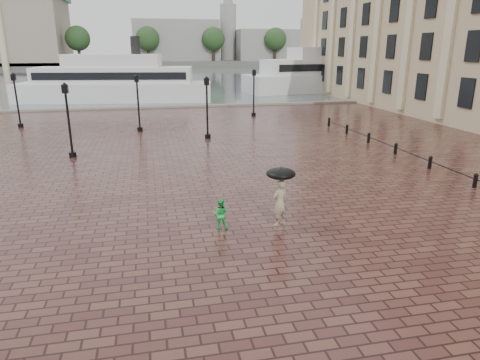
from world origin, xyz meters
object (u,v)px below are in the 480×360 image
at_px(child_pedestrian, 220,214).
at_px(street_lamps, 143,103).
at_px(adult_pedestrian, 280,203).
at_px(ferry_far, 332,73).
at_px(ferry_near, 115,82).

bearing_deg(child_pedestrian, street_lamps, -65.39).
height_order(adult_pedestrian, child_pedestrian, adult_pedestrian).
height_order(street_lamps, ferry_far, ferry_far).
xyz_separation_m(adult_pedestrian, ferry_near, (-8.53, 42.47, 1.45)).
bearing_deg(adult_pedestrian, ferry_far, -137.52).
relative_size(ferry_near, ferry_far, 0.87).
bearing_deg(child_pedestrian, ferry_near, -64.61).
height_order(street_lamps, adult_pedestrian, street_lamps).
relative_size(adult_pedestrian, child_pedestrian, 1.55).
xyz_separation_m(street_lamps, child_pedestrian, (2.74, -20.39, -1.74)).
relative_size(street_lamps, adult_pedestrian, 11.82).
distance_m(adult_pedestrian, ferry_far, 54.74).
relative_size(street_lamps, ferry_far, 0.76).
relative_size(child_pedestrian, ferry_near, 0.05).
bearing_deg(child_pedestrian, adult_pedestrian, -166.61).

